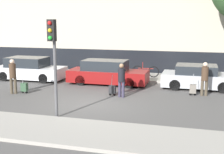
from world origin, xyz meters
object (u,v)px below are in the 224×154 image
Objects in this scene: trolley_center at (112,89)px; pedestrian_right at (205,77)px; parked_car_2 at (198,77)px; parked_car_1 at (107,73)px; trolley_right at (193,89)px; trolley_left at (24,87)px; traffic_light at (53,49)px; parked_car_0 at (29,69)px; pedestrian_center at (121,78)px; pedestrian_left at (13,74)px; parked_bicycle at (145,71)px.

trolley_center is 0.62× the size of pedestrian_right.
parked_car_1 is at bearing -177.69° from parked_car_2.
trolley_left is at bearing -167.38° from trolley_right.
trolley_left is 0.29× the size of traffic_light.
parked_car_0 is 2.63× the size of pedestrian_center.
pedestrian_left is 0.89m from trolley_left.
parked_car_1 is at bearing 89.31° from traffic_light.
parked_car_1 reaches higher than trolley_left.
traffic_light is at bearing -102.25° from parked_bicycle.
trolley_center is at bearing -163.83° from trolley_right.
trolley_right is (-0.24, -1.79, -0.29)m from parked_car_2.
parked_car_1 reaches higher than parked_car_2.
parked_bicycle is (-3.07, 3.89, 0.15)m from trolley_right.
trolley_left is at bearing -170.53° from trolley_center.
parked_car_2 is at bearing -178.42° from pedestrian_left.
parked_car_2 reaches higher than trolley_right.
pedestrian_right is (10.71, -1.49, 0.30)m from parked_car_0.
trolley_center is at bearing -173.22° from pedestrian_right.
parked_bicycle is at bearing 18.09° from parked_car_0.
trolley_center is at bearing 74.46° from traffic_light.
parked_car_2 is at bearing 91.65° from pedestrian_right.
pedestrian_right is (3.94, 1.40, 0.02)m from pedestrian_center.
parked_car_1 is 1.24× the size of traffic_light.
parked_car_1 is 4.25× the size of trolley_right.
pedestrian_left reaches higher than parked_car_1.
parked_car_0 is 8.77m from traffic_light.
parked_bicycle is (0.84, 5.03, 0.18)m from trolley_center.
parked_car_0 is 7.36m from pedestrian_center.
trolley_center is at bearing -179.93° from pedestrian_center.
trolley_right is (3.91, 1.13, 0.02)m from trolley_center.
traffic_light reaches higher than pedestrian_right.
pedestrian_right reaches higher than parked_bicycle.
pedestrian_center is 0.84m from trolley_center.
traffic_light is at bearing -90.69° from parked_car_1.
pedestrian_right is (0.31, -1.71, 0.34)m from parked_car_2.
parked_car_2 is 3.92m from parked_bicycle.
parked_car_2 is (10.40, 0.22, -0.05)m from parked_car_0.
traffic_light is at bearing -44.91° from trolley_left.
parked_car_2 is 9.99m from pedestrian_left.
parked_car_2 is 1.83m from trolley_right.
pedestrian_center is (-3.63, -3.11, 0.33)m from parked_car_2.
trolley_left is 8.65m from trolley_right.
trolley_center is at bearing -99.49° from parked_bicycle.
parked_car_2 is 9.44m from trolley_left.
pedestrian_left reaches higher than parked_bicycle.
trolley_center is at bearing 9.47° from trolley_left.
pedestrian_right is at bearing -79.86° from parked_car_2.
parked_bicycle is at bearing 128.31° from trolley_right.
parked_car_2 is at bearing 2.31° from parked_car_1.
parked_car_2 is at bearing 35.18° from trolley_center.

